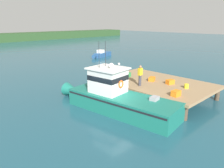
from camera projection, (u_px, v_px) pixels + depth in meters
name	position (u px, v px, depth m)	size (l,w,h in m)	color
ground_plane	(115.00, 111.00, 15.16)	(200.00, 200.00, 0.00)	#1E4C5B
dock	(156.00, 83.00, 18.04)	(6.00, 9.00, 1.20)	#4C3D2D
main_fishing_boat	(115.00, 97.00, 15.05)	(3.64, 9.96, 4.80)	#196B5B
crate_stack_near_edge	(170.00, 82.00, 17.29)	(0.60, 0.44, 0.37)	orange
crate_stack_mid_dock	(176.00, 93.00, 14.51)	(0.60, 0.44, 0.40)	orange
crate_single_by_cleat	(127.00, 75.00, 19.52)	(0.60, 0.44, 0.39)	#2D8442
crate_single_far	(152.00, 79.00, 18.19)	(0.60, 0.44, 0.35)	orange
bait_bucket	(186.00, 86.00, 16.23)	(0.32, 0.32, 0.34)	yellow
deckhand_by_the_boat	(140.00, 75.00, 16.66)	(0.36, 0.22, 1.63)	#383842
moored_boat_mid_harbor	(102.00, 54.00, 38.01)	(5.07, 2.45, 1.27)	#285184
mooring_buoy_inshore	(119.00, 64.00, 30.81)	(0.34, 0.34, 0.34)	silver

